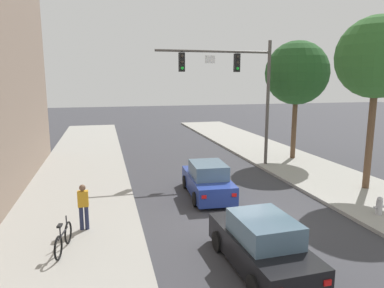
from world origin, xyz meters
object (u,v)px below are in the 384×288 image
(fire_hydrant, at_px, (379,206))
(street_tree_nearest, at_px, (377,58))
(car_following_black, at_px, (262,245))
(pedestrian_sidewalk_left_walker, at_px, (83,205))
(car_lead_blue, at_px, (208,181))
(street_tree_second, at_px, (297,73))
(traffic_signal_mast, at_px, (238,80))
(bicycle_leaning, at_px, (63,239))

(fire_hydrant, xyz_separation_m, street_tree_nearest, (1.98, 3.07, 5.84))
(car_following_black, relative_size, street_tree_nearest, 0.53)
(car_following_black, xyz_separation_m, pedestrian_sidewalk_left_walker, (-5.03, 3.70, 0.34))
(car_lead_blue, height_order, street_tree_second, street_tree_second)
(traffic_signal_mast, height_order, car_lead_blue, traffic_signal_mast)
(pedestrian_sidewalk_left_walker, bearing_deg, car_following_black, -36.28)
(car_lead_blue, height_order, fire_hydrant, car_lead_blue)
(bicycle_leaning, distance_m, fire_hydrant, 11.69)
(pedestrian_sidewalk_left_walker, height_order, fire_hydrant, pedestrian_sidewalk_left_walker)
(fire_hydrant, bearing_deg, street_tree_nearest, 57.10)
(car_lead_blue, bearing_deg, street_tree_nearest, -8.50)
(car_following_black, height_order, pedestrian_sidewalk_left_walker, pedestrian_sidewalk_left_walker)
(pedestrian_sidewalk_left_walker, bearing_deg, bicycle_leaning, -109.87)
(car_lead_blue, height_order, street_tree_nearest, street_tree_nearest)
(pedestrian_sidewalk_left_walker, xyz_separation_m, fire_hydrant, (11.14, -1.38, -0.56))
(traffic_signal_mast, xyz_separation_m, street_tree_second, (4.50, 1.08, 0.41))
(car_lead_blue, xyz_separation_m, fire_hydrant, (5.76, -4.22, -0.22))
(street_tree_second, bearing_deg, car_following_black, -123.39)
(pedestrian_sidewalk_left_walker, bearing_deg, street_tree_second, 33.10)
(traffic_signal_mast, relative_size, fire_hydrant, 10.42)
(traffic_signal_mast, relative_size, car_following_black, 1.75)
(car_lead_blue, relative_size, street_tree_second, 0.56)
(pedestrian_sidewalk_left_walker, bearing_deg, traffic_signal_mast, 40.96)
(pedestrian_sidewalk_left_walker, xyz_separation_m, street_tree_nearest, (13.13, 1.68, 5.28))
(street_tree_second, bearing_deg, street_tree_nearest, -89.79)
(bicycle_leaning, height_order, street_tree_nearest, street_tree_nearest)
(traffic_signal_mast, height_order, fire_hydrant, traffic_signal_mast)
(car_lead_blue, bearing_deg, bicycle_leaning, -143.76)
(bicycle_leaning, relative_size, street_tree_second, 0.23)
(car_lead_blue, relative_size, street_tree_nearest, 0.53)
(car_following_black, bearing_deg, street_tree_second, 56.61)
(car_following_black, height_order, street_tree_nearest, street_tree_nearest)
(street_tree_nearest, bearing_deg, pedestrian_sidewalk_left_walker, -172.69)
(pedestrian_sidewalk_left_walker, relative_size, fire_hydrant, 2.28)
(car_following_black, distance_m, pedestrian_sidewalk_left_walker, 6.25)
(street_tree_nearest, height_order, street_tree_second, street_tree_nearest)
(pedestrian_sidewalk_left_walker, distance_m, bicycle_leaning, 1.68)
(car_lead_blue, distance_m, pedestrian_sidewalk_left_walker, 6.10)
(car_following_black, distance_m, street_tree_nearest, 11.23)
(street_tree_nearest, bearing_deg, car_following_black, -146.38)
(fire_hydrant, distance_m, street_tree_second, 11.40)
(traffic_signal_mast, bearing_deg, street_tree_second, 13.46)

